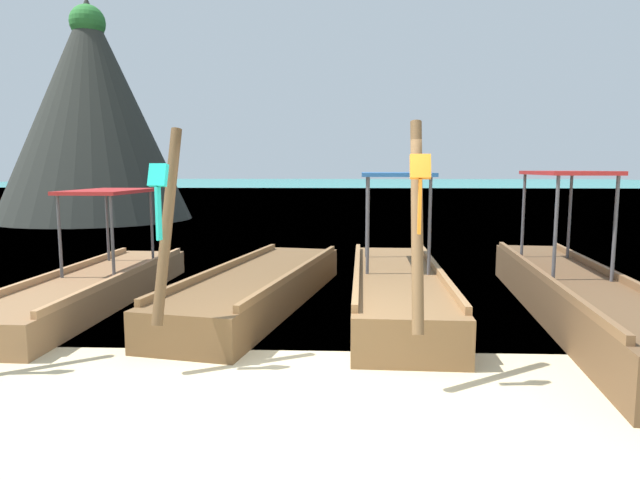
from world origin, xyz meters
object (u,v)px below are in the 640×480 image
(longtail_boat_turquoise_ribbon, at_px, (260,287))
(karst_rock, at_px, (89,114))
(longtail_boat_yellow_ribbon, at_px, (93,285))
(longtail_boat_blue_ribbon, at_px, (577,295))
(longtail_boat_orange_ribbon, at_px, (397,286))

(longtail_boat_turquoise_ribbon, xyz_separation_m, karst_rock, (-9.65, 15.13, 4.27))
(longtail_boat_yellow_ribbon, xyz_separation_m, karst_rock, (-6.90, 15.19, 4.25))
(longtail_boat_yellow_ribbon, height_order, longtail_boat_turquoise_ribbon, longtail_boat_turquoise_ribbon)
(longtail_boat_turquoise_ribbon, bearing_deg, longtail_boat_blue_ribbon, -9.17)
(karst_rock, bearing_deg, longtail_boat_turquoise_ribbon, -57.49)
(longtail_boat_orange_ribbon, relative_size, karst_rock, 0.66)
(longtail_boat_turquoise_ribbon, relative_size, karst_rock, 0.65)
(longtail_boat_orange_ribbon, relative_size, longtail_boat_blue_ribbon, 0.82)
(longtail_boat_orange_ribbon, bearing_deg, karst_rock, 127.78)
(longtail_boat_turquoise_ribbon, bearing_deg, longtail_boat_orange_ribbon, -3.97)
(longtail_boat_yellow_ribbon, xyz_separation_m, longtail_boat_blue_ribbon, (7.49, -0.71, 0.07))
(longtail_boat_yellow_ribbon, distance_m, longtail_boat_orange_ribbon, 4.95)
(longtail_boat_blue_ribbon, distance_m, karst_rock, 21.85)
(longtail_boat_turquoise_ribbon, distance_m, longtail_boat_blue_ribbon, 4.81)
(longtail_boat_blue_ribbon, bearing_deg, longtail_boat_orange_ribbon, 166.43)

